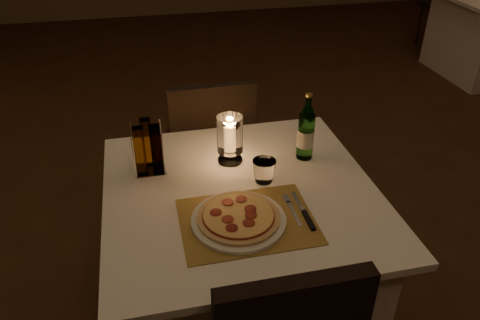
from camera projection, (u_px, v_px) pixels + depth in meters
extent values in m
cube|color=#482917|center=(249.00, 272.00, 2.40)|extent=(8.00, 10.00, 0.02)
cube|color=white|center=(241.00, 266.00, 1.94)|extent=(0.88, 0.88, 0.71)
cube|color=white|center=(241.00, 193.00, 1.74)|extent=(1.00, 1.00, 0.03)
cube|color=black|center=(209.00, 148.00, 2.54)|extent=(0.42, 0.42, 0.05)
cube|color=black|center=(213.00, 126.00, 2.26)|extent=(0.42, 0.05, 0.42)
cylinder|color=black|center=(233.00, 165.00, 2.84)|extent=(0.03, 0.03, 0.44)
cylinder|color=black|center=(177.00, 171.00, 2.78)|extent=(0.03, 0.03, 0.44)
cylinder|color=black|center=(246.00, 197.00, 2.56)|extent=(0.03, 0.03, 0.44)
cylinder|color=black|center=(184.00, 206.00, 2.50)|extent=(0.03, 0.03, 0.44)
cube|color=#A27E38|center=(247.00, 221.00, 1.58)|extent=(0.45, 0.34, 0.00)
cylinder|color=white|center=(239.00, 220.00, 1.57)|extent=(0.32, 0.32, 0.01)
cylinder|color=#D8B77F|center=(239.00, 217.00, 1.56)|extent=(0.28, 0.28, 0.01)
cylinder|color=maroon|center=(239.00, 215.00, 1.56)|extent=(0.24, 0.24, 0.00)
cylinder|color=#EACC7F|center=(239.00, 215.00, 1.55)|extent=(0.24, 0.24, 0.00)
cylinder|color=maroon|center=(250.00, 209.00, 1.57)|extent=(0.04, 0.04, 0.00)
cylinder|color=maroon|center=(241.00, 199.00, 1.62)|extent=(0.04, 0.04, 0.00)
cylinder|color=maroon|center=(228.00, 202.00, 1.61)|extent=(0.04, 0.04, 0.00)
cylinder|color=maroon|center=(216.00, 212.00, 1.56)|extent=(0.04, 0.04, 0.00)
cylinder|color=maroon|center=(228.00, 219.00, 1.53)|extent=(0.04, 0.04, 0.00)
cylinder|color=maroon|center=(232.00, 228.00, 1.49)|extent=(0.04, 0.04, 0.00)
cylinder|color=maroon|center=(249.00, 223.00, 1.51)|extent=(0.04, 0.04, 0.00)
cylinder|color=maroon|center=(251.00, 215.00, 1.55)|extent=(0.04, 0.04, 0.00)
cube|color=silver|center=(294.00, 213.00, 1.61)|extent=(0.01, 0.14, 0.00)
cube|color=silver|center=(286.00, 199.00, 1.68)|extent=(0.02, 0.05, 0.00)
cube|color=black|center=(309.00, 220.00, 1.57)|extent=(0.02, 0.10, 0.01)
cube|color=silver|center=(298.00, 202.00, 1.66)|extent=(0.01, 0.12, 0.00)
cylinder|color=#6CB460|center=(306.00, 137.00, 1.88)|extent=(0.07, 0.07, 0.19)
cylinder|color=#6CB460|center=(309.00, 101.00, 1.79)|extent=(0.02, 0.02, 0.04)
cylinder|color=gold|center=(309.00, 95.00, 1.78)|extent=(0.03, 0.03, 0.01)
cylinder|color=silver|center=(306.00, 138.00, 1.88)|extent=(0.07, 0.07, 0.07)
cylinder|color=white|center=(230.00, 160.00, 1.90)|extent=(0.10, 0.10, 0.01)
cylinder|color=white|center=(230.00, 155.00, 1.89)|extent=(0.02, 0.02, 0.04)
cylinder|color=white|center=(230.00, 134.00, 1.84)|extent=(0.10, 0.10, 0.15)
cylinder|color=white|center=(230.00, 137.00, 1.84)|extent=(0.03, 0.03, 0.11)
ellipsoid|color=orange|center=(230.00, 122.00, 1.81)|extent=(0.02, 0.02, 0.03)
cube|color=white|center=(151.00, 169.00, 1.85)|extent=(0.12, 0.12, 0.01)
cylinder|color=white|center=(134.00, 158.00, 1.74)|extent=(0.01, 0.01, 0.18)
cylinder|color=white|center=(164.00, 154.00, 1.76)|extent=(0.01, 0.01, 0.18)
cylinder|color=white|center=(133.00, 143.00, 1.83)|extent=(0.01, 0.01, 0.18)
cylinder|color=white|center=(161.00, 140.00, 1.85)|extent=(0.01, 0.01, 0.18)
cube|color=#BF8C33|center=(140.00, 151.00, 1.76)|extent=(0.04, 0.04, 0.20)
cube|color=#3F1E14|center=(156.00, 149.00, 1.77)|extent=(0.04, 0.04, 0.20)
cube|color=#BF8C33|center=(147.00, 143.00, 1.82)|extent=(0.04, 0.04, 0.20)
cube|color=black|center=(446.00, 6.00, 5.10)|extent=(0.42, 0.42, 0.05)
cylinder|color=black|center=(446.00, 23.00, 5.40)|extent=(0.03, 0.03, 0.44)
cylinder|color=black|center=(419.00, 25.00, 5.33)|extent=(0.03, 0.03, 0.44)
cylinder|color=black|center=(464.00, 32.00, 5.11)|extent=(0.03, 0.03, 0.44)
cylinder|color=black|center=(436.00, 34.00, 5.05)|extent=(0.03, 0.03, 0.44)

